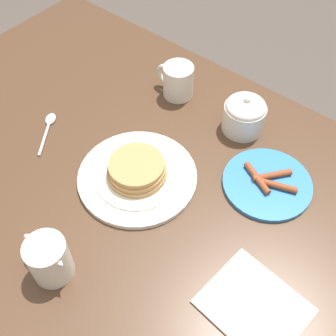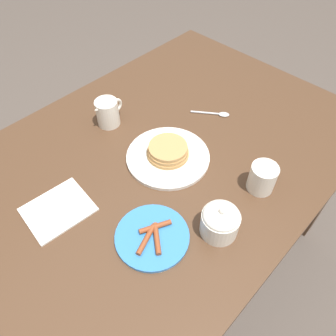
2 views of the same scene
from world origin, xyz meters
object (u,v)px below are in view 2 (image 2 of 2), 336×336
at_px(spoon, 217,114).
at_px(sugar_bowl, 220,221).
at_px(coffee_mug, 263,177).
at_px(creamer_pitcher, 107,112).
at_px(side_plate_bacon, 152,236).
at_px(pancake_plate, 168,154).
at_px(napkin, 58,210).

bearing_deg(spoon, sugar_bowl, -141.15).
bearing_deg(coffee_mug, creamer_pitcher, 103.51).
bearing_deg(coffee_mug, side_plate_bacon, 162.15).
relative_size(pancake_plate, sugar_bowl, 2.59).
height_order(pancake_plate, napkin, pancake_plate).
bearing_deg(side_plate_bacon, napkin, 116.05).
height_order(side_plate_bacon, spoon, side_plate_bacon).
height_order(sugar_bowl, spoon, sugar_bowl).
xyz_separation_m(side_plate_bacon, sugar_bowl, (0.14, -0.11, 0.04)).
bearing_deg(pancake_plate, spoon, 4.35).
distance_m(sugar_bowl, spoon, 0.47).
distance_m(sugar_bowl, napkin, 0.44).
height_order(side_plate_bacon, napkin, side_plate_bacon).
height_order(napkin, spoon, spoon).
bearing_deg(side_plate_bacon, pancake_plate, 35.61).
relative_size(pancake_plate, creamer_pitcher, 2.21).
relative_size(side_plate_bacon, napkin, 1.04).
height_order(side_plate_bacon, coffee_mug, coffee_mug).
distance_m(creamer_pitcher, napkin, 0.38).
xyz_separation_m(pancake_plate, spoon, (0.27, 0.02, -0.01)).
bearing_deg(spoon, napkin, 174.26).
xyz_separation_m(pancake_plate, napkin, (-0.35, 0.08, -0.01)).
distance_m(pancake_plate, side_plate_bacon, 0.28).
xyz_separation_m(napkin, spoon, (0.63, -0.06, 0.00)).
bearing_deg(pancake_plate, napkin, 166.65).
bearing_deg(pancake_plate, coffee_mug, -68.99).
bearing_deg(coffee_mug, napkin, 142.03).
relative_size(side_plate_bacon, creamer_pitcher, 1.64).
bearing_deg(creamer_pitcher, pancake_plate, -84.86).
height_order(pancake_plate, coffee_mug, coffee_mug).
distance_m(side_plate_bacon, sugar_bowl, 0.18).
distance_m(creamer_pitcher, sugar_bowl, 0.54).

